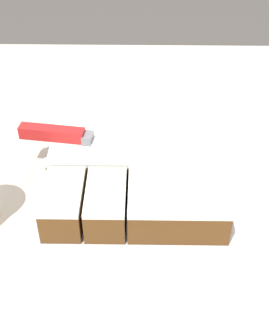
# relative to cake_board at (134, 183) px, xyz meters

# --- Properties ---
(countertop) EXTENTS (1.40, 1.10, 0.89)m
(countertop) POSITION_rel_cake_board_xyz_m (0.07, 0.01, -0.45)
(countertop) COLOR beige
(countertop) RESTS_ON ground_plane
(cake_board) EXTENTS (0.34, 0.34, 0.01)m
(cake_board) POSITION_rel_cake_board_xyz_m (0.00, 0.00, 0.00)
(cake_board) COLOR silver
(cake_board) RESTS_ON countertop
(cake) EXTENTS (0.29, 0.29, 0.06)m
(cake) POSITION_rel_cake_board_xyz_m (0.00, 0.00, 0.03)
(cake) COLOR brown
(cake) RESTS_ON cake_board
(knife) EXTENTS (0.27, 0.06, 0.02)m
(knife) POSITION_rel_cake_board_xyz_m (-0.11, 0.04, 0.07)
(knife) COLOR silver
(knife) RESTS_ON cake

